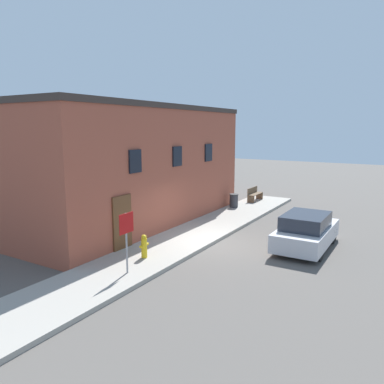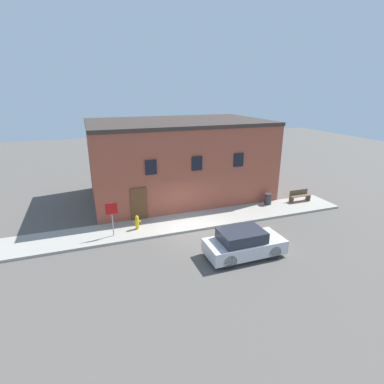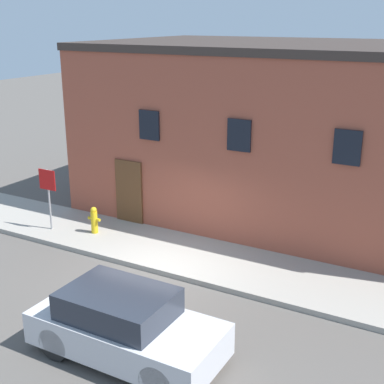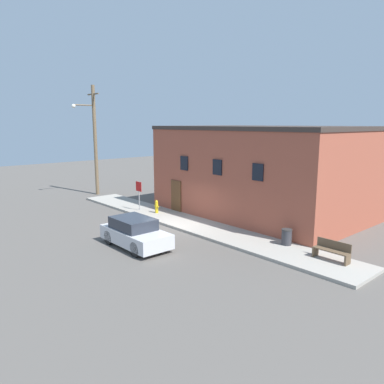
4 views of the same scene
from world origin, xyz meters
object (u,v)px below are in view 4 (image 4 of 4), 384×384
Objects in this scene: stop_sign at (139,190)px; trash_bin at (287,237)px; utility_pole at (94,138)px; fire_hydrant at (157,207)px; bench at (332,251)px; parked_car at (135,233)px.

trash_bin is at bearing 6.82° from stop_sign.
utility_pole is at bearing -178.75° from trash_bin.
fire_hydrant is at bearing -174.74° from trash_bin.
parked_car reaches higher than bench.
fire_hydrant is at bearing 17.05° from stop_sign.
fire_hydrant is 1.09× the size of trash_bin.
trash_bin is at bearing 173.47° from bench.
stop_sign is 13.38m from bench.
parked_car is (13.69, -4.99, -4.06)m from utility_pole.
fire_hydrant is 1.73m from stop_sign.
trash_bin is 0.09× the size of utility_pole.
fire_hydrant is 6.36m from parked_car.
utility_pole is (-18.66, -0.41, 4.20)m from trash_bin.
fire_hydrant is 0.43× the size of stop_sign.
fire_hydrant is 0.54× the size of bench.
fire_hydrant is 9.47m from trash_bin.
parked_car is at bearing -145.58° from bench.
bench is at bearing -6.53° from trash_bin.
bench is at bearing 0.34° from utility_pole.
parked_car reaches higher than trash_bin.
parked_car is (-7.46, -5.11, 0.12)m from bench.
stop_sign reaches higher than fire_hydrant.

